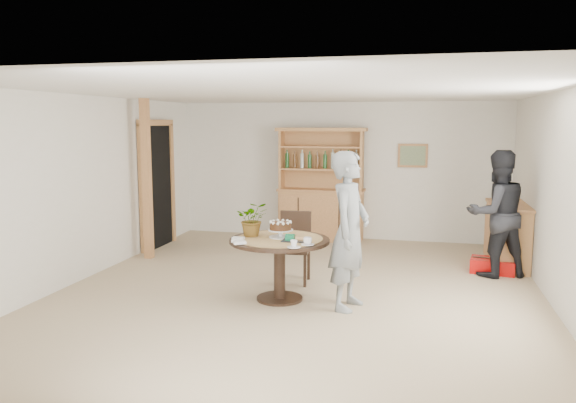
{
  "coord_description": "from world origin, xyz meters",
  "views": [
    {
      "loc": [
        1.48,
        -6.74,
        2.13
      ],
      "look_at": [
        -0.31,
        0.71,
        1.05
      ],
      "focal_mm": 35.0,
      "sensor_mm": 36.0,
      "label": 1
    }
  ],
  "objects_px": {
    "hutch": "(321,202)",
    "dining_table": "(280,251)",
    "teen_boy": "(349,231)",
    "sideboard": "(507,235)",
    "dining_chair": "(295,242)",
    "adult_person": "(497,214)",
    "red_suitcase": "(493,266)"
  },
  "relations": [
    {
      "from": "red_suitcase",
      "to": "adult_person",
      "type": "bearing_deg",
      "value": -82.11
    },
    {
      "from": "sideboard",
      "to": "adult_person",
      "type": "xyz_separation_m",
      "value": [
        -0.24,
        -0.62,
        0.41
      ]
    },
    {
      "from": "adult_person",
      "to": "red_suitcase",
      "type": "distance_m",
      "value": 0.8
    },
    {
      "from": "hutch",
      "to": "adult_person",
      "type": "bearing_deg",
      "value": -33.65
    },
    {
      "from": "hutch",
      "to": "teen_boy",
      "type": "relative_size",
      "value": 1.12
    },
    {
      "from": "red_suitcase",
      "to": "sideboard",
      "type": "bearing_deg",
      "value": 70.37
    },
    {
      "from": "dining_chair",
      "to": "adult_person",
      "type": "distance_m",
      "value": 2.84
    },
    {
      "from": "hutch",
      "to": "sideboard",
      "type": "height_order",
      "value": "hutch"
    },
    {
      "from": "hutch",
      "to": "adult_person",
      "type": "height_order",
      "value": "hutch"
    },
    {
      "from": "teen_boy",
      "to": "adult_person",
      "type": "xyz_separation_m",
      "value": [
        1.81,
        1.85,
        -0.03
      ]
    },
    {
      "from": "dining_chair",
      "to": "adult_person",
      "type": "xyz_separation_m",
      "value": [
        2.66,
        0.92,
        0.35
      ]
    },
    {
      "from": "dining_chair",
      "to": "red_suitcase",
      "type": "relative_size",
      "value": 1.45
    },
    {
      "from": "teen_boy",
      "to": "red_suitcase",
      "type": "xyz_separation_m",
      "value": [
        1.81,
        2.02,
        -0.81
      ]
    },
    {
      "from": "dining_table",
      "to": "dining_chair",
      "type": "xyz_separation_m",
      "value": [
        -0.01,
        0.83,
        -0.07
      ]
    },
    {
      "from": "teen_boy",
      "to": "adult_person",
      "type": "height_order",
      "value": "teen_boy"
    },
    {
      "from": "dining_chair",
      "to": "sideboard",
      "type": "bearing_deg",
      "value": 24.16
    },
    {
      "from": "sideboard",
      "to": "dining_chair",
      "type": "height_order",
      "value": "dining_chair"
    },
    {
      "from": "hutch",
      "to": "teen_boy",
      "type": "distance_m",
      "value": 3.85
    },
    {
      "from": "adult_person",
      "to": "sideboard",
      "type": "bearing_deg",
      "value": -133.52
    },
    {
      "from": "red_suitcase",
      "to": "dining_table",
      "type": "bearing_deg",
      "value": -135.58
    },
    {
      "from": "red_suitcase",
      "to": "teen_boy",
      "type": "bearing_deg",
      "value": -123.26
    },
    {
      "from": "sideboard",
      "to": "teen_boy",
      "type": "height_order",
      "value": "teen_boy"
    },
    {
      "from": "dining_table",
      "to": "red_suitcase",
      "type": "height_order",
      "value": "dining_table"
    },
    {
      "from": "dining_table",
      "to": "teen_boy",
      "type": "relative_size",
      "value": 0.66
    },
    {
      "from": "sideboard",
      "to": "red_suitcase",
      "type": "bearing_deg",
      "value": -118.2
    },
    {
      "from": "dining_chair",
      "to": "red_suitcase",
      "type": "xyz_separation_m",
      "value": [
        2.66,
        1.09,
        -0.43
      ]
    },
    {
      "from": "adult_person",
      "to": "dining_table",
      "type": "bearing_deg",
      "value": 11.12
    },
    {
      "from": "teen_boy",
      "to": "sideboard",
      "type": "bearing_deg",
      "value": -27.98
    },
    {
      "from": "dining_table",
      "to": "teen_boy",
      "type": "xyz_separation_m",
      "value": [
        0.85,
        -0.1,
        0.3
      ]
    },
    {
      "from": "adult_person",
      "to": "dining_chair",
      "type": "bearing_deg",
      "value": -3.18
    },
    {
      "from": "hutch",
      "to": "dining_table",
      "type": "distance_m",
      "value": 3.61
    },
    {
      "from": "dining_table",
      "to": "red_suitcase",
      "type": "distance_m",
      "value": 3.32
    }
  ]
}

